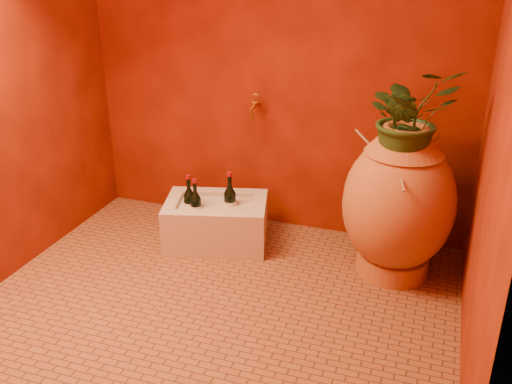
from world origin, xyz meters
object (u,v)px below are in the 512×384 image
at_px(amphora, 398,203).
at_px(wine_bottle_b, 196,207).
at_px(wine_bottle_a, 190,204).
at_px(wine_bottle_c, 230,203).
at_px(wall_tap, 254,105).
at_px(stone_basin, 216,223).

distance_m(amphora, wine_bottle_b, 1.23).
distance_m(wine_bottle_a, wine_bottle_c, 0.26).
bearing_deg(wine_bottle_a, wall_tap, 51.66).
bearing_deg(wine_bottle_a, stone_basin, 18.08).
height_order(amphora, wine_bottle_c, amphora).
relative_size(wine_bottle_a, wine_bottle_c, 0.95).
bearing_deg(amphora, stone_basin, -179.53).
height_order(wine_bottle_a, wine_bottle_b, wine_bottle_a).
relative_size(amphora, wine_bottle_b, 3.03).
distance_m(stone_basin, wine_bottle_b, 0.18).
bearing_deg(amphora, wine_bottle_c, 178.52).
relative_size(amphora, stone_basin, 1.25).
xyz_separation_m(wine_bottle_a, wall_tap, (0.30, 0.38, 0.57)).
xyz_separation_m(amphora, wall_tap, (-0.97, 0.32, 0.39)).
bearing_deg(wall_tap, amphora, -18.30).
distance_m(stone_basin, wine_bottle_a, 0.21).
bearing_deg(wine_bottle_b, wine_bottle_a, 157.32).
height_order(amphora, stone_basin, amphora).
relative_size(stone_basin, wine_bottle_b, 2.43).
bearing_deg(wine_bottle_b, stone_basin, 35.20).
xyz_separation_m(wine_bottle_a, wine_bottle_b, (0.05, -0.02, -0.00)).
height_order(wine_bottle_b, wall_tap, wall_tap).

